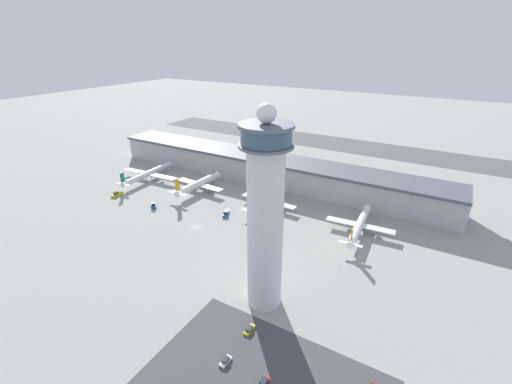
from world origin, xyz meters
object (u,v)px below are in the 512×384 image
Objects in this scene: control_tower at (265,215)px; service_truck_baggage at (226,213)px; airplane_gate_charlie at (268,200)px; service_truck_fuel at (153,206)px; airplane_gate_alpha at (148,174)px; airplane_gate_bravo at (199,184)px; service_truck_catering at (117,194)px; car_maroon_suv at (226,361)px; car_silver_sedan at (264,383)px; car_black_suv at (249,329)px; airplane_gate_delta at (360,225)px.

service_truck_baggage is at bearing 136.56° from control_tower.
airplane_gate_charlie reaches higher than service_truck_fuel.
airplane_gate_alpha is 39.94m from airplane_gate_bravo.
car_maroon_suv is at bearing -26.90° from service_truck_catering.
control_tower is 9.40× the size of service_truck_catering.
airplane_gate_charlie is 105.24m from car_silver_sedan.
control_tower is 36.49m from car_black_suv.
service_truck_fuel is (32.42, -27.60, -3.22)m from airplane_gate_alpha.
airplane_gate_alpha is 86.12m from airplane_gate_charlie.
airplane_gate_bravo is 47.76m from service_truck_catering.
car_silver_sedan reaches higher than car_black_suv.
control_tower is at bearing -62.32° from airplane_gate_charlie.
airplane_gate_charlie reaches higher than car_maroon_suv.
car_black_suv is at bearing -43.06° from airplane_gate_bravo.
car_maroon_suv is 13.28m from car_black_suv.
control_tower is 11.49× the size of service_truck_fuel.
car_silver_sedan is (132.88, -61.50, -0.27)m from service_truck_catering.
control_tower is 46.32m from car_silver_sedan.
service_truck_baggage is 1.87× the size of car_maroon_suv.
service_truck_catering is 1.76× the size of car_maroon_suv.
control_tower is 1.88× the size of airplane_gate_bravo.
airplane_gate_alpha reaches higher than service_truck_fuel.
service_truck_fuel is at bearing -40.41° from airplane_gate_alpha.
service_truck_fuel is 0.77× the size of service_truck_baggage.
service_truck_baggage is at bearing -11.69° from airplane_gate_alpha.
airplane_gate_delta is 90.96m from car_silver_sedan.
service_truck_catering is 0.94× the size of service_truck_baggage.
control_tower is 1.72× the size of airplane_gate_delta.
airplane_gate_delta is (96.42, -0.21, -0.25)m from airplane_gate_bravo.
control_tower reaches higher than airplane_gate_alpha.
airplane_gate_charlie reaches higher than car_black_suv.
service_truck_fuel is at bearing -164.05° from airplane_gate_delta.
car_silver_sedan is at bearing -30.71° from service_truck_fuel.
airplane_gate_alpha is 10.67× the size of car_maroon_suv.
control_tower reaches higher than service_truck_fuel.
car_black_suv is (-13.68, -77.09, -3.76)m from airplane_gate_delta.
airplane_gate_delta is 9.24× the size of car_silver_sedan.
service_truck_baggage is at bearing -165.37° from airplane_gate_delta.
airplane_gate_charlie is at bearing 20.59° from service_truck_catering.
airplane_gate_delta reaches higher than airplane_gate_alpha.
car_maroon_suv is at bearing -47.53° from airplane_gate_bravo.
service_truck_catering is (-133.73, -29.38, -3.41)m from airplane_gate_delta.
airplane_gate_charlie is (86.03, 4.06, -0.16)m from airplane_gate_alpha.
airplane_gate_bravo is at bearing -177.81° from airplane_gate_charlie.
control_tower reaches higher than service_truck_baggage.
airplane_gate_bravo reaches higher than airplane_gate_alpha.
control_tower is at bearing -104.58° from airplane_gate_delta.
car_maroon_suv is (51.21, -73.47, -0.34)m from service_truck_baggage.
airplane_gate_delta is 78.38m from car_black_suv.
airplane_gate_delta is (50.26, -1.97, 0.23)m from airplane_gate_charlie.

